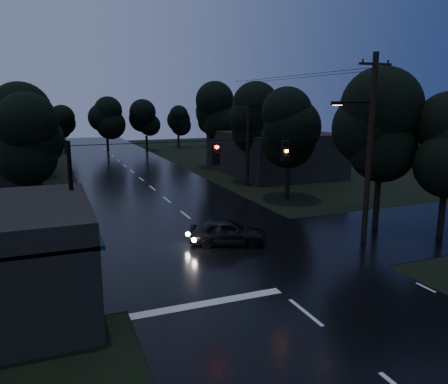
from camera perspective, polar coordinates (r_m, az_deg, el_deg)
main_road at (r=39.10m, az=-9.32°, el=0.47°), size 12.00×120.00×0.02m
cross_street at (r=22.43m, az=0.93°, el=-7.88°), size 60.00×9.00×0.02m
building_far_right at (r=47.34m, az=6.31°, el=5.19°), size 10.00×14.00×4.40m
utility_pole_main at (r=24.29m, az=18.35°, el=5.77°), size 3.50×0.30×10.00m
utility_pole_far at (r=39.30m, az=3.11°, el=6.38°), size 2.00×0.30×7.50m
anchor_pole_left at (r=19.04m, az=-19.12°, el=-2.69°), size 0.18×0.18×6.00m
span_signals at (r=20.57m, az=3.51°, el=5.33°), size 15.00×0.37×1.12m
tree_corner_near at (r=27.44m, az=19.95°, el=7.83°), size 4.48×4.48×9.44m
tree_left_a at (r=29.58m, az=-23.47°, el=6.33°), size 3.92×3.92×8.26m
tree_left_b at (r=37.56m, az=-24.18°, el=7.80°), size 4.20×4.20×8.85m
tree_left_c at (r=47.55m, az=-24.54°, el=8.83°), size 4.48×4.48×9.44m
tree_right_a at (r=34.18m, az=8.50°, el=8.40°), size 4.20×4.20×8.85m
tree_right_b at (r=41.52m, az=3.62°, el=9.58°), size 4.48×4.48×9.44m
tree_right_c at (r=50.93m, az=-0.66°, el=10.42°), size 4.76×4.76×10.03m
car at (r=23.43m, az=0.49°, el=-5.23°), size 4.40×3.00×1.39m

